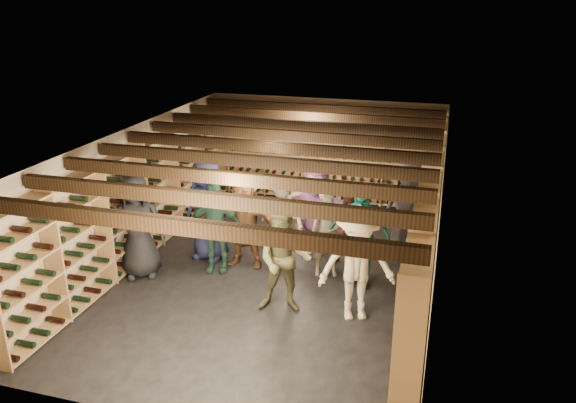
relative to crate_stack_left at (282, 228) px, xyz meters
The scene contains 22 objects.
ground 1.35m from the crate_stack_left, 79.23° to the right, with size 8.00×8.00×0.00m, color black.
walls 1.63m from the crate_stack_left, 79.23° to the right, with size 5.52×8.02×2.40m.
ceiling 2.52m from the crate_stack_left, 79.23° to the right, with size 5.50×8.00×0.01m, color beige.
ceiling_joists 2.40m from the crate_stack_left, 79.23° to the right, with size 5.40×7.12×0.18m.
wine_rack_left 2.79m from the crate_stack_left, 150.77° to the right, with size 0.32×7.50×2.15m.
wine_rack_right 3.21m from the crate_stack_left, 24.77° to the right, with size 0.32×7.50×2.15m.
wine_rack_back 2.67m from the crate_stack_left, 84.42° to the left, with size 4.70×0.30×2.15m.
crate_stack_left is the anchor object (origin of this frame).
crate_stack_right 1.30m from the crate_stack_left, 93.99° to the left, with size 0.53×0.38×0.51m.
crate_loose 1.68m from the crate_stack_left, 59.16° to the left, with size 0.50×0.33×0.17m, color tan.
person_0 2.95m from the crate_stack_left, 132.19° to the right, with size 0.90×0.59×1.84m, color black.
person_2 2.74m from the crate_stack_left, 72.55° to the right, with size 0.84×0.65×1.73m, color brown.
person_3 3.18m from the crate_stack_left, 52.41° to the right, with size 1.16×0.66×1.79m, color beige.
person_4 2.32m from the crate_stack_left, 38.30° to the right, with size 1.05×0.44×1.79m, color #1C8474.
person_5 1.42m from the crate_stack_left, 104.49° to the right, with size 1.58×0.50×1.71m, color brown.
person_6 1.72m from the crate_stack_left, 133.06° to the right, with size 0.93×0.61×1.90m, color #1E244E.
person_7 1.78m from the crate_stack_left, 45.82° to the right, with size 0.59×0.39×1.61m, color gray.
person_8 1.78m from the crate_stack_left, 27.20° to the right, with size 0.74×0.57×1.51m, color #411E17.
person_9 0.74m from the crate_stack_left, 72.62° to the right, with size 0.98×0.56×1.52m, color #ACA69D.
person_10 1.85m from the crate_stack_left, 115.16° to the right, with size 0.96×0.40×1.64m, color #2A4F3F.
person_11 1.00m from the crate_stack_left, 21.52° to the right, with size 1.54×0.49×1.66m, color #9C659B.
person_12 2.52m from the crate_stack_left, ahead, with size 0.90×0.58×1.83m, color #353339.
Camera 1 is at (2.72, -8.61, 4.64)m, focal length 35.00 mm.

